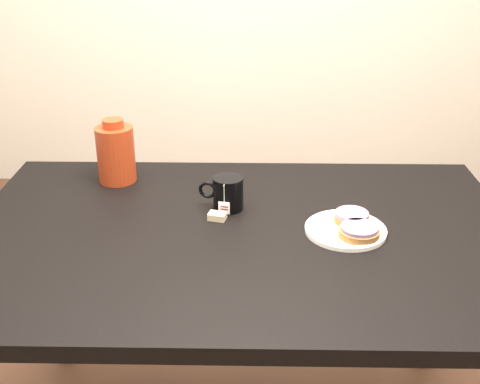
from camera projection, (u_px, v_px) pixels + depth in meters
The scene contains 7 objects.
table at pixel (242, 259), 1.55m from camera, with size 1.40×0.90×0.75m.
plate at pixel (346, 229), 1.50m from camera, with size 0.20×0.20×0.02m.
bagel_back at pixel (352, 217), 1.53m from camera, with size 0.10×0.10×0.03m.
bagel_front at pixel (359, 231), 1.46m from camera, with size 0.14×0.14×0.03m.
mug at pixel (227, 193), 1.60m from camera, with size 0.13×0.10×0.09m.
teabag_pouch at pixel (217, 216), 1.56m from camera, with size 0.04×0.03×0.02m, color #C6B793.
bagel_package at pixel (116, 153), 1.76m from camera, with size 0.13×0.13×0.19m.
Camera 1 is at (0.02, -1.33, 1.48)m, focal length 45.00 mm.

